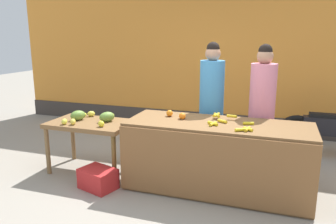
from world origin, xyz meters
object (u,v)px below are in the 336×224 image
produce_crate (98,179)px  vendor_woman_blue_shirt (211,107)px  vendor_woman_pink_shirt (261,111)px  produce_sack (164,141)px  parked_motorcycle (329,133)px

produce_crate → vendor_woman_blue_shirt: bearing=43.4°
vendor_woman_blue_shirt → produce_crate: 1.83m
vendor_woman_pink_shirt → vendor_woman_blue_shirt: bearing=177.2°
vendor_woman_blue_shirt → produce_sack: bearing=169.0°
vendor_woman_blue_shirt → produce_crate: vendor_woman_blue_shirt is taller
vendor_woman_blue_shirt → parked_motorcycle: (1.69, 1.03, -0.51)m
vendor_woman_blue_shirt → parked_motorcycle: vendor_woman_blue_shirt is taller
produce_crate → produce_sack: produce_sack is taller
vendor_woman_pink_shirt → produce_crate: bearing=-149.8°
vendor_woman_pink_shirt → produce_crate: vendor_woman_pink_shirt is taller
vendor_woman_blue_shirt → produce_sack: 1.01m
vendor_woman_blue_shirt → vendor_woman_pink_shirt: 0.69m
parked_motorcycle → produce_sack: (-2.45, -0.88, -0.13)m
parked_motorcycle → produce_crate: size_ratio=3.64×
vendor_woman_pink_shirt → produce_sack: (-1.45, 0.18, -0.63)m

